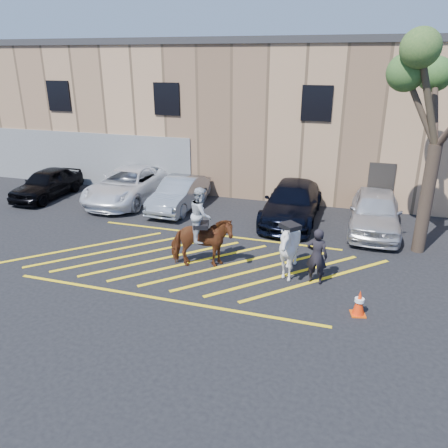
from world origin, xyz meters
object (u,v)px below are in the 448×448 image
(traffic_cone, at_px, (359,303))
(car_white_pickup, at_px, (128,185))
(handler, at_px, (317,256))
(car_white_suv, at_px, (375,211))
(saddled_white, at_px, (289,248))
(car_silver_sedan, at_px, (180,194))
(car_blue_suv, at_px, (292,202))
(tree, at_px, (446,83))
(car_black_suv, at_px, (47,183))
(mounted_bay, at_px, (201,236))

(traffic_cone, bearing_deg, car_white_pickup, 146.30)
(car_white_pickup, xyz_separation_m, handler, (9.44, -5.68, 0.11))
(car_white_suv, bearing_deg, saddled_white, -117.41)
(handler, xyz_separation_m, saddled_white, (-0.87, 0.14, 0.08))
(saddled_white, bearing_deg, car_white_pickup, 147.13)
(handler, bearing_deg, car_silver_sedan, -31.28)
(car_white_pickup, height_order, handler, handler)
(car_blue_suv, distance_m, tree, 7.14)
(car_black_suv, distance_m, car_silver_sedan, 6.84)
(mounted_bay, bearing_deg, car_silver_sedan, 119.41)
(car_black_suv, bearing_deg, car_white_suv, 0.52)
(car_blue_suv, distance_m, saddled_white, 5.25)
(handler, bearing_deg, tree, -126.07)
(car_white_suv, xyz_separation_m, saddled_white, (-2.60, -4.87, 0.15))
(traffic_cone, relative_size, tree, 0.10)
(car_blue_suv, xyz_separation_m, handler, (1.57, -5.34, 0.11))
(car_white_pickup, height_order, mounted_bay, mounted_bay)
(handler, distance_m, tree, 6.74)
(handler, height_order, traffic_cone, handler)
(car_silver_sedan, height_order, car_white_suv, car_white_suv)
(car_silver_sedan, bearing_deg, saddled_white, -40.37)
(saddled_white, xyz_separation_m, traffic_cone, (2.17, -1.62, -0.59))
(car_white_suv, height_order, saddled_white, saddled_white)
(car_black_suv, height_order, mounted_bay, mounted_bay)
(car_blue_suv, xyz_separation_m, saddled_white, (0.71, -5.20, 0.19))
(car_silver_sedan, bearing_deg, tree, -9.24)
(car_white_pickup, xyz_separation_m, traffic_cone, (10.74, -7.17, -0.41))
(tree, bearing_deg, mounted_bay, -153.36)
(saddled_white, relative_size, traffic_cone, 3.16)
(car_white_suv, xyz_separation_m, traffic_cone, (-0.43, -6.49, -0.44))
(car_blue_suv, bearing_deg, tree, -21.61)
(car_silver_sedan, bearing_deg, car_white_pickup, 172.56)
(car_black_suv, height_order, car_white_suv, car_white_suv)
(car_black_suv, relative_size, saddled_white, 1.80)
(car_white_suv, bearing_deg, handler, -108.39)
(car_white_suv, bearing_deg, tree, -45.56)
(saddled_white, height_order, tree, tree)
(mounted_bay, bearing_deg, saddled_white, 3.20)
(car_silver_sedan, height_order, saddled_white, saddled_white)
(car_blue_suv, height_order, tree, tree)
(car_silver_sedan, relative_size, car_blue_suv, 0.81)
(car_white_pickup, bearing_deg, tree, -10.30)
(car_white_suv, relative_size, handler, 2.68)
(car_silver_sedan, distance_m, mounted_bay, 6.07)
(car_silver_sedan, distance_m, car_white_suv, 8.38)
(car_black_suv, relative_size, car_silver_sedan, 0.97)
(car_blue_suv, bearing_deg, traffic_cone, -67.19)
(tree, bearing_deg, car_white_pickup, 169.98)
(car_blue_suv, relative_size, handler, 3.00)
(car_blue_suv, height_order, car_white_suv, car_white_suv)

